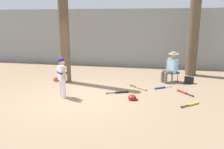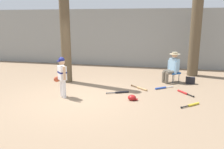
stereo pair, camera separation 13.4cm
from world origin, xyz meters
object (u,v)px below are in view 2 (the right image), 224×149
Objects in this scene: handbag_beside_stool at (190,80)px; bat_black_composite at (120,92)px; young_ballplayer at (62,75)px; bat_blue_youth at (162,88)px; tree_behind_spectator at (197,14)px; bat_red_barrel at (184,93)px; bat_yellow_trainer at (192,105)px; seated_spectator at (172,66)px; batting_helmet_red at (132,98)px; bat_wood_tan at (141,88)px; tree_near_player at (64,14)px; folding_stool at (174,73)px.

handbag_beside_stool reaches higher than bat_black_composite.
young_ballplayer is 2.04× the size of bat_blue_youth.
tree_behind_spectator reaches higher than bat_black_composite.
bat_red_barrel is 1.11× the size of bat_yellow_trainer.
handbag_beside_stool is (0.71, -0.07, -0.51)m from seated_spectator.
bat_wood_tan is at bearing 82.70° from batting_helmet_red.
tree_near_player reaches higher than batting_helmet_red.
bat_yellow_trainer is 0.87× the size of bat_wood_tan.
bat_red_barrel is at bearing -7.62° from tree_near_player.
seated_spectator is 2.12× the size of bat_yellow_trainer.
folding_stool is 2.82m from batting_helmet_red.
tree_behind_spectator is 10.87× the size of folding_stool.
handbag_beside_stool is at bearing -5.32° from seated_spectator.
bat_red_barrel is 2.15m from bat_black_composite.
batting_helmet_red is (-1.96, -2.35, -0.05)m from handbag_beside_stool.
tree_behind_spectator is 4.97m from bat_black_composite.
tree_behind_spectator is at bearing 60.25° from batting_helmet_red.
bat_red_barrel is 0.85× the size of bat_black_composite.
bat_red_barrel and bat_black_composite have the same top height.
folding_stool is at bearing 36.94° from young_ballplayer.
handbag_beside_stool is (4.79, 0.73, -2.51)m from tree_near_player.
tree_near_player is at bearing 159.38° from bat_yellow_trainer.
batting_helmet_red is at bearing 4.92° from young_ballplayer.
batting_helmet_red is (-1.25, -2.41, -0.56)m from seated_spectator.
young_ballplayer is 4.09m from bat_red_barrel.
bat_blue_youth is (3.73, -0.19, -2.61)m from tree_near_player.
handbag_beside_stool is at bearing 31.29° from young_ballplayer.
seated_spectator reaches higher than bat_red_barrel.
bat_blue_youth is 2.09× the size of batting_helmet_red.
bat_yellow_trainer is at bearing -39.32° from bat_wood_tan.
batting_helmet_red is (0.48, -0.59, 0.04)m from bat_black_composite.
batting_helmet_red is (2.21, 0.19, -0.67)m from young_ballplayer.
seated_spectator is 3.53× the size of handbag_beside_stool.
batting_helmet_red is at bearing -119.75° from tree_behind_spectator.
bat_wood_tan is (-1.17, -1.26, -0.33)m from folding_stool.
folding_stool is 2.63m from bat_black_composite.
tree_behind_spectator is at bearing 23.87° from tree_near_player.
batting_helmet_red reaches higher than bat_yellow_trainer.
tree_behind_spectator reaches higher than batting_helmet_red.
tree_near_player is at bearing -156.13° from tree_behind_spectator.
bat_wood_tan is at bearing -163.60° from bat_blue_youth.
young_ballplayer is 2.30× the size of bat_yellow_trainer.
young_ballplayer is at bearing -148.71° from handbag_beside_stool.
seated_spectator reaches higher than handbag_beside_stool.
tree_near_player is 2.69m from young_ballplayer.
tree_behind_spectator is 9.52× the size of bat_blue_youth.
folding_stool is 1.75m from bat_wood_tan.
seated_spectator is at bearing 70.63° from bat_blue_youth.
seated_spectator is at bearing 36.96° from young_ballplayer.
bat_blue_youth and bat_red_barrel have the same top height.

